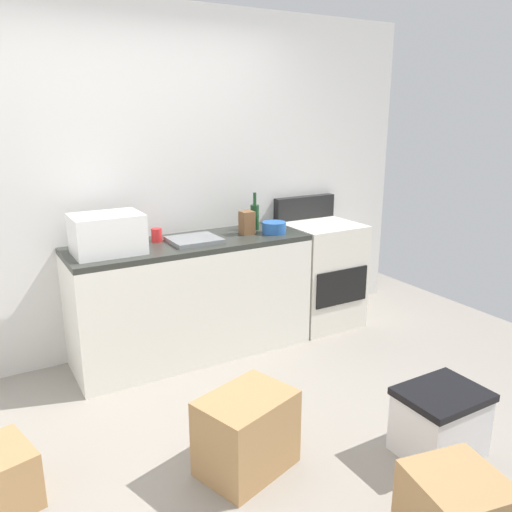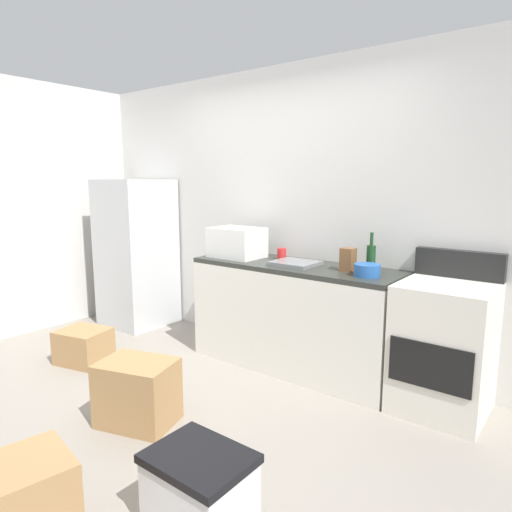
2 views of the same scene
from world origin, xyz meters
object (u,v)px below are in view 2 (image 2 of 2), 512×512
(stove_oven, at_px, (444,346))
(cardboard_box_medium, at_px, (138,392))
(knife_block, at_px, (348,260))
(microwave, at_px, (237,242))
(coffee_mug, at_px, (282,254))
(cardboard_box_large, at_px, (27,505))
(wine_bottle, at_px, (371,257))
(refrigerator, at_px, (137,253))
(mixing_bowl, at_px, (367,270))
(cardboard_box_small, at_px, (84,346))
(storage_bin, at_px, (200,492))

(stove_oven, relative_size, cardboard_box_medium, 2.29)
(stove_oven, bearing_deg, cardboard_box_medium, -137.09)
(stove_oven, bearing_deg, knife_block, -179.12)
(microwave, xyz_separation_m, cardboard_box_medium, (0.30, -1.38, -0.82))
(coffee_mug, height_order, cardboard_box_large, coffee_mug)
(wine_bottle, xyz_separation_m, coffee_mug, (-0.83, 0.00, -0.06))
(refrigerator, xyz_separation_m, wine_bottle, (2.67, 0.16, 0.21))
(stove_oven, xyz_separation_m, mixing_bowl, (-0.54, -0.10, 0.48))
(wine_bottle, relative_size, cardboard_box_small, 0.73)
(cardboard_box_large, bearing_deg, knife_block, 82.03)
(refrigerator, relative_size, storage_bin, 3.48)
(microwave, bearing_deg, stove_oven, 1.19)
(cardboard_box_large, bearing_deg, cardboard_box_medium, 116.04)
(cardboard_box_large, height_order, cardboard_box_small, cardboard_box_large)
(knife_block, height_order, mixing_bowl, knife_block)
(microwave, relative_size, coffee_mug, 4.60)
(microwave, relative_size, cardboard_box_large, 1.12)
(microwave, xyz_separation_m, knife_block, (1.09, 0.03, -0.05))
(coffee_mug, bearing_deg, storage_bin, -65.34)
(stove_oven, xyz_separation_m, cardboard_box_small, (-2.73, -1.07, -0.32))
(mixing_bowl, relative_size, cardboard_box_large, 0.46)
(stove_oven, distance_m, cardboard_box_large, 2.61)
(coffee_mug, height_order, mixing_bowl, coffee_mug)
(refrigerator, xyz_separation_m, coffee_mug, (1.84, 0.16, 0.15))
(refrigerator, relative_size, knife_block, 8.90)
(stove_oven, distance_m, coffee_mug, 1.52)
(wine_bottle, bearing_deg, cardboard_box_large, -100.68)
(refrigerator, relative_size, stove_oven, 1.46)
(cardboard_box_large, relative_size, cardboard_box_medium, 0.85)
(stove_oven, relative_size, knife_block, 6.11)
(refrigerator, bearing_deg, coffee_mug, 5.01)
(stove_oven, xyz_separation_m, wine_bottle, (-0.60, 0.10, 0.54))
(mixing_bowl, distance_m, cardboard_box_small, 2.53)
(cardboard_box_large, bearing_deg, coffee_mug, 98.49)
(refrigerator, xyz_separation_m, cardboard_box_small, (0.54, -1.02, -0.65))
(stove_oven, bearing_deg, refrigerator, -179.03)
(knife_block, height_order, cardboard_box_small, knife_block)
(mixing_bowl, xyz_separation_m, cardboard_box_medium, (-0.99, -1.32, -0.73))
(stove_oven, relative_size, wine_bottle, 3.67)
(cardboard_box_medium, relative_size, storage_bin, 1.04)
(mixing_bowl, bearing_deg, stove_oven, 10.23)
(coffee_mug, xyz_separation_m, cardboard_box_medium, (-0.09, -1.53, -0.74))
(mixing_bowl, distance_m, cardboard_box_large, 2.44)
(stove_oven, distance_m, mixing_bowl, 0.73)
(coffee_mug, xyz_separation_m, mixing_bowl, (0.89, -0.20, -0.00))
(refrigerator, bearing_deg, cardboard_box_medium, -38.05)
(knife_block, xyz_separation_m, cardboard_box_large, (-0.33, -2.35, -0.79))
(mixing_bowl, bearing_deg, cardboard_box_large, -103.07)
(coffee_mug, bearing_deg, wine_bottle, -0.22)
(wine_bottle, distance_m, cardboard_box_medium, 1.95)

